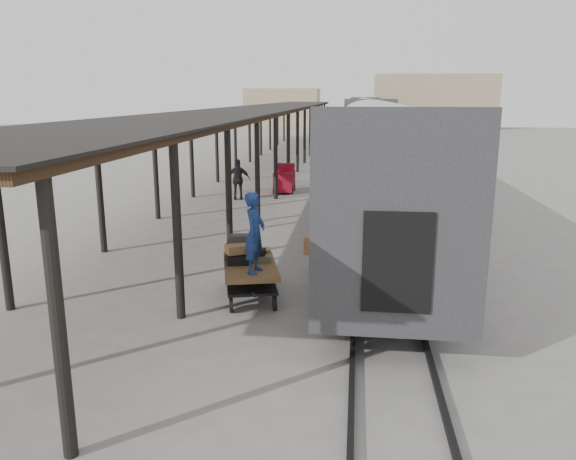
# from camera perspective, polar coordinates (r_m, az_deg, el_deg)

# --- Properties ---
(ground) EXTENTS (160.00, 160.00, 0.00)m
(ground) POSITION_cam_1_polar(r_m,az_deg,el_deg) (14.46, -3.25, -6.11)
(ground) COLOR slate
(ground) RESTS_ON ground
(train) EXTENTS (3.45, 76.01, 4.01)m
(train) POSITION_cam_1_polar(r_m,az_deg,el_deg) (47.25, 7.96, 10.74)
(train) COLOR silver
(train) RESTS_ON ground
(canopy) EXTENTS (4.90, 64.30, 4.15)m
(canopy) POSITION_cam_1_polar(r_m,az_deg,el_deg) (37.87, -2.01, 12.20)
(canopy) COLOR #422B19
(canopy) RESTS_ON ground
(rails) EXTENTS (1.54, 150.00, 0.12)m
(rails) POSITION_cam_1_polar(r_m,az_deg,el_deg) (47.65, 7.86, 7.59)
(rails) COLOR black
(rails) RESTS_ON ground
(building_far) EXTENTS (18.00, 10.00, 8.00)m
(building_far) POSITION_cam_1_polar(r_m,az_deg,el_deg) (92.13, 14.47, 12.54)
(building_far) COLOR tan
(building_far) RESTS_ON ground
(building_left) EXTENTS (12.00, 8.00, 6.00)m
(building_left) POSITION_cam_1_polar(r_m,az_deg,el_deg) (96.23, -0.53, 12.38)
(building_left) COLOR tan
(building_left) RESTS_ON ground
(baggage_cart) EXTENTS (1.80, 2.63, 0.86)m
(baggage_cart) POSITION_cam_1_polar(r_m,az_deg,el_deg) (13.79, -3.87, -4.26)
(baggage_cart) COLOR brown
(baggage_cart) RESTS_ON ground
(suitcase_stack) EXTENTS (1.27, 1.25, 0.59)m
(suitcase_stack) POSITION_cam_1_polar(r_m,az_deg,el_deg) (14.00, -4.54, -2.13)
(suitcase_stack) COLOR #343437
(suitcase_stack) RESTS_ON baggage_cart
(luggage_tug) EXTENTS (1.00, 1.62, 1.43)m
(luggage_tug) POSITION_cam_1_polar(r_m,az_deg,el_deg) (28.89, -0.37, 5.14)
(luggage_tug) COLOR maroon
(luggage_tug) RESTS_ON ground
(porter) EXTENTS (0.55, 0.75, 1.88)m
(porter) POSITION_cam_1_polar(r_m,az_deg,el_deg) (12.82, -3.39, -0.28)
(porter) COLOR navy
(porter) RESTS_ON baggage_cart
(pedestrian) EXTENTS (1.21, 0.69, 1.94)m
(pedestrian) POSITION_cam_1_polar(r_m,az_deg,el_deg) (26.83, -5.08, 5.13)
(pedestrian) COLOR black
(pedestrian) RESTS_ON ground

